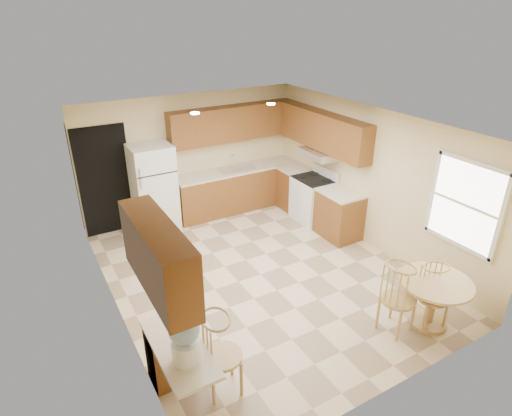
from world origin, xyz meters
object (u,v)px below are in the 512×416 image
chair_desk (226,352)px  chair_table_a (405,295)px  refrigerator (154,189)px  water_crock (185,338)px  stove (313,199)px  chair_table_b (439,295)px  dining_table (433,296)px

chair_desk → chair_table_a: bearing=92.1°
refrigerator → chair_desk: refrigerator is taller
chair_desk → water_crock: 0.63m
refrigerator → stove: size_ratio=1.57×
refrigerator → stove: 3.15m
chair_table_b → water_crock: 3.46m
refrigerator → dining_table: refrigerator is taller
water_crock → chair_table_b: bearing=-6.3°
stove → chair_table_b: bearing=-98.6°
dining_table → chair_desk: chair_desk is taller
chair_table_b → chair_table_a: bearing=1.5°
chair_table_a → dining_table: bearing=72.8°
refrigerator → chair_table_a: size_ratio=1.67×
stove → dining_table: 3.42m
chair_table_b → chair_desk: chair_desk is taller
dining_table → chair_desk: size_ratio=0.93×
refrigerator → water_crock: (-1.05, -4.31, 0.20)m
stove → chair_desk: stove is taller
stove → water_crock: (-3.92, -3.09, 0.59)m
chair_table_a → chair_table_b: size_ratio=1.14×
water_crock → dining_table: bearing=-4.8°
dining_table → chair_desk: (-2.95, 0.32, 0.16)m
dining_table → water_crock: bearing=175.2°
dining_table → chair_desk: 2.97m
refrigerator → chair_table_b: 5.25m
refrigerator → chair_desk: size_ratio=1.67×
chair_table_a → water_crock: size_ratio=1.60×
chair_table_a → water_crock: water_crock is taller
chair_table_a → chair_table_b: chair_table_a is taller
dining_table → chair_table_b: size_ratio=1.07×
refrigerator → water_crock: 4.44m
refrigerator → chair_desk: (-0.60, -4.28, -0.23)m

